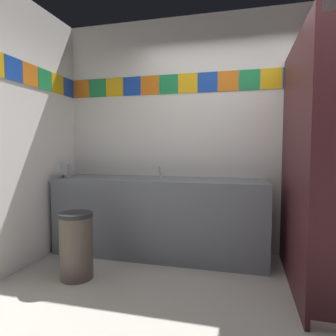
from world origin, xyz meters
The scene contains 7 objects.
ground_plane centered at (0.00, 0.00, 0.00)m, with size 9.86×9.86×0.00m, color #B2ADA3.
wall_back centered at (0.00, 1.44, 1.40)m, with size 4.48×0.09×2.79m.
vanity_counter centered at (-0.98, 1.10, 0.45)m, with size 2.41×0.60×0.89m.
faucet_center centered at (-0.98, 1.19, 0.94)m, with size 0.04×0.10×0.14m.
soap_dispenser centered at (-2.08, 0.92, 0.97)m, with size 0.09×0.09×0.16m.
stall_divider centered at (0.55, 0.43, 1.09)m, with size 0.92×1.43×2.18m.
trash_bin centered at (-1.58, 0.32, 0.32)m, with size 0.31×0.31×0.63m.
Camera 1 is at (-0.05, -2.11, 1.25)m, focal length 31.46 mm.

